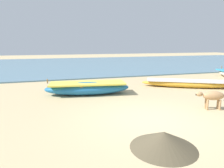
# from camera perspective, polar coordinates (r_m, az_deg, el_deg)

# --- Properties ---
(ground) EXTENTS (80.00, 80.00, 0.00)m
(ground) POSITION_cam_1_polar(r_m,az_deg,el_deg) (6.66, 11.43, -9.79)
(ground) COLOR tan
(sea_water) EXTENTS (60.00, 20.00, 0.08)m
(sea_water) POSITION_cam_1_polar(r_m,az_deg,el_deg) (23.73, -9.44, 5.44)
(sea_water) COLOR slate
(sea_water) RESTS_ON ground
(fishing_boat_1) EXTENTS (4.65, 2.95, 0.60)m
(fishing_boat_1) POSITION_cam_1_polar(r_m,az_deg,el_deg) (11.91, 19.99, 0.18)
(fishing_boat_1) COLOR gold
(fishing_boat_1) RESTS_ON ground
(fishing_boat_3) EXTENTS (4.06, 1.72, 0.78)m
(fishing_boat_3) POSITION_cam_1_polar(r_m,az_deg,el_deg) (9.70, -6.78, -1.06)
(fishing_boat_3) COLOR #1E669E
(fishing_boat_3) RESTS_ON ground
(calf_near_tan) EXTENTS (1.02, 0.55, 0.68)m
(calf_near_tan) POSITION_cam_1_polar(r_m,az_deg,el_deg) (8.23, 26.10, -3.10)
(calf_near_tan) COLOR tan
(calf_near_tan) RESTS_ON ground
(debris_pile_0) EXTENTS (2.10, 2.10, 0.40)m
(debris_pile_0) POSITION_cam_1_polar(r_m,az_deg,el_deg) (4.99, 14.14, -14.83)
(debris_pile_0) COLOR brown
(debris_pile_0) RESTS_ON ground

